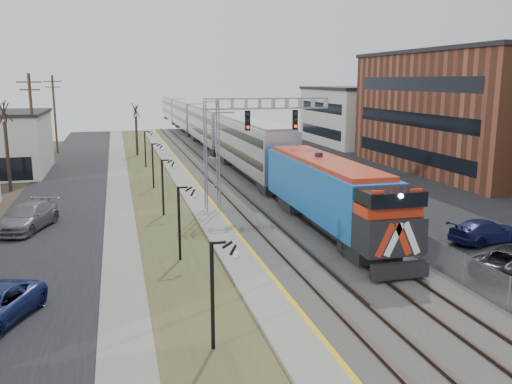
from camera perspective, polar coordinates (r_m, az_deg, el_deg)
name	(u,v)px	position (r m, az deg, el deg)	size (l,w,h in m)	color
street_west	(61,200)	(45.67, -19.87, -0.83)	(7.00, 120.00, 0.04)	black
sidewalk	(119,197)	(45.44, -14.23, -0.52)	(2.00, 120.00, 0.08)	gray
grass_median	(156,195)	(45.54, -10.45, -0.34)	(4.00, 120.00, 0.06)	#4B4D29
platform	(192,192)	(45.81, -6.71, -0.04)	(2.00, 120.00, 0.24)	gray
ballast_bed	(250,190)	(46.73, -0.63, 0.25)	(8.00, 120.00, 0.20)	#595651
parking_lot	(377,184)	(50.91, 12.60, 0.83)	(16.00, 120.00, 0.04)	black
platform_edge	(203,190)	(45.91, -5.63, 0.17)	(0.24, 120.00, 0.01)	gold
track_near	(227,189)	(46.27, -3.04, 0.34)	(1.58, 120.00, 0.15)	#2D2119
track_far	(267,187)	(47.07, 1.14, 0.55)	(1.58, 120.00, 0.15)	#2D2119
train	(205,126)	(78.62, -5.35, 6.96)	(3.00, 108.65, 5.33)	#165EB5
signal_gantry	(235,135)	(38.53, -2.18, 6.04)	(9.00, 1.07, 8.15)	gray
lampposts	(179,223)	(28.87, -8.15, -3.24)	(0.14, 62.14, 4.00)	black
fence	(296,180)	(47.76, 4.27, 1.32)	(0.04, 120.00, 1.60)	gray
bare_trees	(48,160)	(49.18, -21.04, 3.12)	(12.30, 42.30, 5.95)	#382D23
car_lot_d	(485,232)	(34.51, 22.97, -3.86)	(1.89, 4.66, 1.35)	#161C4F
car_lot_e	(341,179)	(48.99, 8.93, 1.32)	(1.58, 3.93, 1.34)	slate
car_street_b	(28,217)	(37.42, -22.89, -2.48)	(2.27, 5.58, 1.62)	slate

